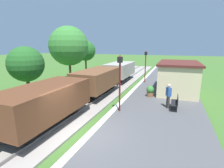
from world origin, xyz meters
name	(u,v)px	position (x,y,z in m)	size (l,w,h in m)	color
ground_plane	(83,137)	(0.00, 0.00, 0.00)	(160.00, 160.00, 0.00)	#3D6628
platform_slab	(147,148)	(3.20, 0.00, 0.12)	(6.00, 60.00, 0.25)	#4C4C4F
platform_edge_stripe	(89,134)	(0.40, 0.00, 0.25)	(0.36, 60.00, 0.01)	silver
track_ballast	(44,128)	(-2.40, 0.00, 0.06)	(3.80, 60.00, 0.12)	gray
rail_near	(55,128)	(-1.68, 0.00, 0.19)	(0.07, 60.00, 0.14)	slate
rail_far	(34,124)	(-3.12, 0.00, 0.19)	(0.07, 60.00, 0.14)	slate
freight_train	(97,81)	(-2.40, 6.79, 1.40)	(2.50, 19.40, 2.12)	brown
station_hut	(178,77)	(4.40, 9.91, 1.65)	(3.50, 5.80, 2.78)	beige
bench_near_hut	(176,102)	(4.30, 5.03, 0.72)	(0.42, 1.50, 0.91)	black
bench_down_platform	(176,78)	(4.30, 14.19, 0.72)	(0.42, 1.50, 0.91)	black
person_waiting	(168,95)	(3.80, 5.08, 1.18)	(0.39, 0.45, 1.71)	#38332D
potted_planter	(150,91)	(2.26, 7.39, 0.72)	(0.64, 0.64, 0.92)	brown
lamp_post_near	(120,73)	(0.85, 3.34, 2.80)	(0.28, 0.28, 3.70)	#591414
lamp_post_far	(146,61)	(0.85, 12.91, 2.80)	(0.28, 0.28, 3.70)	#591414
tree_trackside_mid	(26,64)	(-7.31, 3.67, 3.01)	(2.88, 2.88, 4.46)	#4C3823
tree_trackside_far	(69,46)	(-8.19, 10.97, 4.45)	(4.73, 4.73, 6.82)	#4C3823
tree_field_left	(85,51)	(-10.00, 18.14, 3.69)	(3.33, 3.33, 5.37)	#4C3823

